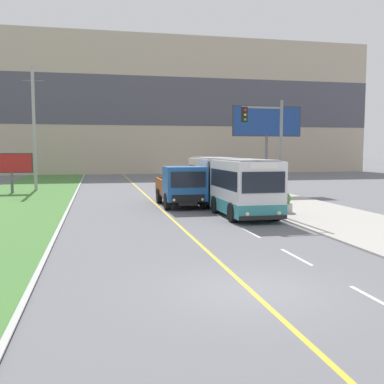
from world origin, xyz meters
The scene contains 12 objects.
ground_plane centered at (0.00, 0.00, 0.00)m, with size 300.00×300.00×0.00m, color slate.
lane_marking_centre centered at (0.32, 1.45, 0.00)m, with size 2.88×140.00×0.01m.
apartment_block_background centered at (0.00, 61.14, 10.45)m, with size 80.00×8.04×20.89m.
city_bus centered at (3.96, 15.34, 1.59)m, with size 2.63×11.95×3.13m.
dump_truck centered at (1.43, 16.94, 1.31)m, with size 2.56×6.15×2.61m.
utility_pole_far centered at (-9.23, 31.70, 5.57)m, with size 1.80×0.28×11.03m.
traffic_light_mast centered at (5.15, 11.70, 3.95)m, with size 2.28×0.32×6.24m.
billboard_large centered at (10.15, 24.94, 5.73)m, with size 5.99×0.24×7.27m.
billboard_small centered at (-10.81, 29.08, 2.41)m, with size 3.43×0.24×3.37m.
planter_round_near centered at (6.57, 13.05, 0.60)m, with size 1.02×1.02×1.20m.
planter_round_second centered at (6.45, 18.38, 0.63)m, with size 1.01×1.01×1.25m.
planter_round_third centered at (6.62, 23.72, 0.63)m, with size 1.07×1.07×1.25m.
Camera 1 is at (-3.83, -10.74, 3.62)m, focal length 42.00 mm.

